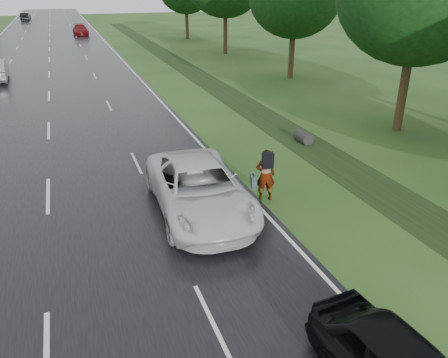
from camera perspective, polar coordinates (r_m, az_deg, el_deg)
road at (r=52.81m, az=-21.84°, el=15.05°), size 14.00×180.00×0.04m
edge_stripe_east at (r=53.09m, az=-14.34°, el=16.06°), size 0.12×180.00×0.01m
center_line at (r=52.80m, az=-21.85°, el=15.08°), size 0.12×180.00×0.01m
drainage_ditch at (r=28.88m, az=1.66°, el=10.33°), size 2.20×120.00×0.56m
pedestrian at (r=15.09m, az=5.36°, el=0.60°), size 0.89×0.88×1.87m
white_pickup at (r=14.24m, az=-3.27°, el=-1.24°), size 3.02×6.12×1.67m
far_car_red at (r=69.56m, az=-18.25°, el=18.02°), size 2.10×4.96×1.43m
far_car_dark at (r=101.05m, az=-24.51°, el=18.74°), size 1.88×4.41×1.41m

